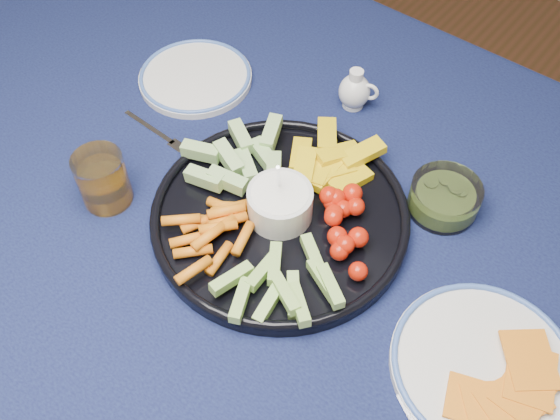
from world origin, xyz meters
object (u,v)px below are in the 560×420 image
Objects in this scene: creamer_pitcher at (355,91)px; juice_tumbler at (104,182)px; dining_table at (263,213)px; crudite_platter at (279,211)px; pickle_bowl at (444,199)px; side_plate_extra at (195,77)px; cheese_plate at (484,365)px.

juice_tumbler reaches higher than creamer_pitcher.
crudite_platter is at bearing -32.83° from dining_table.
crudite_platter is at bearing -78.73° from creamer_pitcher.
dining_table is 15.21× the size of pickle_bowl.
crudite_platter is at bearing -25.82° from side_plate_extra.
dining_table is 7.92× the size of side_plate_extra.
pickle_bowl is at bearing 2.49° from side_plate_extra.
crudite_platter reaches higher than cheese_plate.
pickle_bowl is at bearing 36.58° from juice_tumbler.
side_plate_extra is (-0.09, 0.29, -0.03)m from juice_tumbler.
side_plate_extra is (-0.51, -0.02, -0.01)m from pickle_bowl.
dining_table is at bearing -93.36° from creamer_pitcher.
cheese_plate reaches higher than dining_table.
cheese_plate is at bearing -36.41° from creamer_pitcher.
juice_tumbler is 0.44× the size of side_plate_extra.
crudite_platter is 1.62× the size of cheese_plate.
pickle_bowl is at bearing 27.54° from dining_table.
creamer_pitcher is 0.37× the size of side_plate_extra.
juice_tumbler reaches higher than cheese_plate.
juice_tumbler is (-0.42, -0.31, 0.02)m from pickle_bowl.
crudite_platter is 3.62× the size of pickle_bowl.
pickle_bowl is at bearing 131.15° from cheese_plate.
pickle_bowl reaches higher than cheese_plate.
cheese_plate is at bearing 10.63° from juice_tumbler.
side_plate_extra is at bearing 165.34° from cheese_plate.
juice_tumbler is (-0.18, -0.42, 0.01)m from creamer_pitcher.
juice_tumbler is at bearing -73.53° from side_plate_extra.
side_plate_extra is at bearing -154.31° from creamer_pitcher.
cheese_plate is (0.18, -0.20, -0.01)m from pickle_bowl.
creamer_pitcher reaches higher than pickle_bowl.
cheese_plate is at bearing -48.85° from pickle_bowl.
juice_tumbler is at bearing -132.82° from dining_table.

